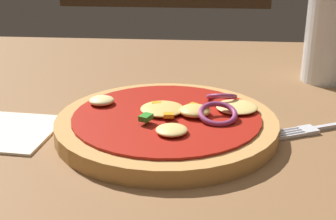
{
  "coord_description": "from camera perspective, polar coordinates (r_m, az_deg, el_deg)",
  "views": [
    {
      "loc": [
        0.06,
        -0.44,
        0.25
      ],
      "look_at": [
        0.02,
        0.06,
        0.05
      ],
      "focal_mm": 50.19,
      "sensor_mm": 36.0,
      "label": 1
    }
  ],
  "objects": [
    {
      "name": "napkin",
      "position": [
        0.56,
        -18.93,
        -2.48
      ],
      "size": [
        0.11,
        0.11,
        0.0
      ],
      "color": "silver",
      "rests_on": "dining_table"
    },
    {
      "name": "pizza",
      "position": [
        0.53,
        -0.02,
        -1.64
      ],
      "size": [
        0.25,
        0.25,
        0.04
      ],
      "color": "tan",
      "rests_on": "dining_table"
    },
    {
      "name": "dining_table",
      "position": [
        0.5,
        -2.79,
        -6.33
      ],
      "size": [
        1.18,
        1.02,
        0.03
      ],
      "color": "brown",
      "rests_on": "ground"
    },
    {
      "name": "beer_glass",
      "position": [
        0.74,
        18.97,
        8.1
      ],
      "size": [
        0.07,
        0.07,
        0.13
      ],
      "color": "silver",
      "rests_on": "dining_table"
    },
    {
      "name": "fork",
      "position": [
        0.57,
        19.31,
        -1.86
      ],
      "size": [
        0.16,
        0.09,
        0.01
      ],
      "color": "silver",
      "rests_on": "dining_table"
    }
  ]
}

